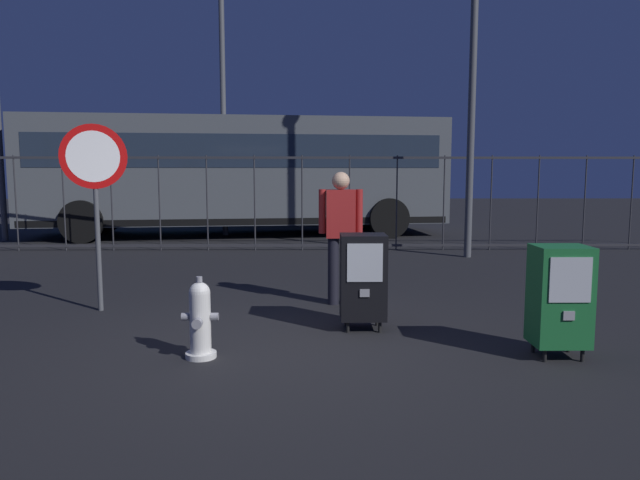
# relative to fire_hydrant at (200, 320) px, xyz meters

# --- Properties ---
(ground_plane) EXTENTS (60.00, 60.00, 0.00)m
(ground_plane) POSITION_rel_fire_hydrant_xyz_m (0.80, 0.27, -0.35)
(ground_plane) COLOR black
(fire_hydrant) EXTENTS (0.33, 0.31, 0.75)m
(fire_hydrant) POSITION_rel_fire_hydrant_xyz_m (0.00, 0.00, 0.00)
(fire_hydrant) COLOR silver
(fire_hydrant) RESTS_ON ground_plane
(newspaper_box_primary) EXTENTS (0.48, 0.42, 1.02)m
(newspaper_box_primary) POSITION_rel_fire_hydrant_xyz_m (1.55, 0.95, 0.22)
(newspaper_box_primary) COLOR black
(newspaper_box_primary) RESTS_ON ground_plane
(newspaper_box_secondary) EXTENTS (0.48, 0.42, 1.02)m
(newspaper_box_secondary) POSITION_rel_fire_hydrant_xyz_m (3.24, -0.02, 0.22)
(newspaper_box_secondary) COLOR black
(newspaper_box_secondary) RESTS_ON ground_plane
(stop_sign) EXTENTS (0.71, 0.31, 2.23)m
(stop_sign) POSITION_rel_fire_hydrant_xyz_m (-1.55, 1.83, 1.25)
(stop_sign) COLOR #4C4F54
(stop_sign) RESTS_ON ground_plane
(pedestrian) EXTENTS (0.55, 0.22, 1.67)m
(pedestrian) POSITION_rel_fire_hydrant_xyz_m (1.37, 2.14, 0.60)
(pedestrian) COLOR black
(pedestrian) RESTS_ON ground_plane
(fence_barrier) EXTENTS (18.03, 0.04, 2.00)m
(fence_barrier) POSITION_rel_fire_hydrant_xyz_m (0.80, 7.26, 0.67)
(fence_barrier) COLOR #2D2D33
(fence_barrier) RESTS_ON ground_plane
(bus_near) EXTENTS (10.73, 3.78, 3.00)m
(bus_near) POSITION_rel_fire_hydrant_xyz_m (-0.87, 10.26, 1.36)
(bus_near) COLOR #4C5156
(bus_near) RESTS_ON ground_plane
(bus_far) EXTENTS (10.74, 3.92, 3.00)m
(bus_far) POSITION_rel_fire_hydrant_xyz_m (-2.68, 14.91, 1.36)
(bus_far) COLOR #19519E
(bus_far) RESTS_ON ground_plane
(street_light_near_left) EXTENTS (0.32, 0.32, 6.48)m
(street_light_near_left) POSITION_rel_fire_hydrant_xyz_m (4.05, 6.21, 3.44)
(street_light_near_left) COLOR #4C4F54
(street_light_near_left) RESTS_ON ground_plane
(street_light_near_right) EXTENTS (0.32, 0.32, 6.49)m
(street_light_near_right) POSITION_rel_fire_hydrant_xyz_m (-1.26, 10.21, 3.44)
(street_light_near_right) COLOR #4C4F54
(street_light_near_right) RESTS_ON ground_plane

